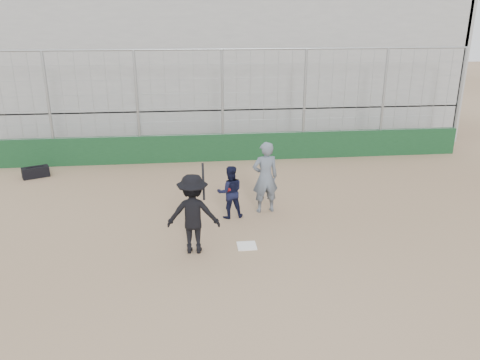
{
  "coord_description": "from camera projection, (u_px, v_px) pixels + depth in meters",
  "views": [
    {
      "loc": [
        -1.25,
        -9.68,
        5.03
      ],
      "look_at": [
        0.0,
        1.4,
        1.15
      ],
      "focal_mm": 35.0,
      "sensor_mm": 36.0,
      "label": 1
    }
  ],
  "objects": [
    {
      "name": "ground",
      "position": [
        247.0,
        246.0,
        10.87
      ],
      "size": [
        90.0,
        90.0,
        0.0
      ],
      "primitive_type": "plane",
      "color": "brown",
      "rests_on": "ground"
    },
    {
      "name": "home_plate",
      "position": [
        247.0,
        246.0,
        10.86
      ],
      "size": [
        0.44,
        0.44,
        0.02
      ],
      "primitive_type": "cube",
      "color": "white",
      "rests_on": "ground"
    },
    {
      "name": "backstop",
      "position": [
        223.0,
        135.0,
        17.12
      ],
      "size": [
        18.1,
        0.25,
        4.04
      ],
      "color": "#103319",
      "rests_on": "ground"
    },
    {
      "name": "bleachers",
      "position": [
        214.0,
        67.0,
        21.12
      ],
      "size": [
        20.25,
        6.7,
        6.98
      ],
      "color": "gray",
      "rests_on": "ground"
    },
    {
      "name": "batter_at_plate",
      "position": [
        193.0,
        214.0,
        10.35
      ],
      "size": [
        1.25,
        0.84,
        1.98
      ],
      "color": "black",
      "rests_on": "ground"
    },
    {
      "name": "catcher_crouched",
      "position": [
        230.0,
        200.0,
        12.27
      ],
      "size": [
        0.76,
        0.62,
        0.99
      ],
      "color": "black",
      "rests_on": "ground"
    },
    {
      "name": "umpire",
      "position": [
        265.0,
        181.0,
        12.55
      ],
      "size": [
        0.78,
        0.57,
        1.77
      ],
      "primitive_type": "imported",
      "rotation": [
        0.0,
        0.0,
        3.29
      ],
      "color": "#545D6A",
      "rests_on": "ground"
    },
    {
      "name": "equipment_bag",
      "position": [
        36.0,
        172.0,
        15.51
      ],
      "size": [
        0.9,
        0.67,
        0.39
      ],
      "color": "black",
      "rests_on": "ground"
    }
  ]
}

